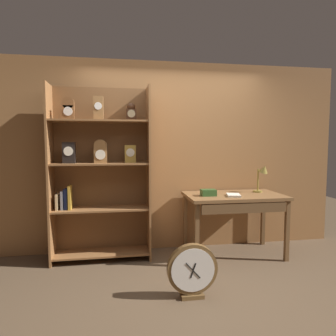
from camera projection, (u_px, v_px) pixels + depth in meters
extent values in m
plane|color=brown|center=(197.00, 294.00, 2.95)|extent=(10.00, 10.00, 0.00)
cube|color=#9E6B3D|center=(173.00, 157.00, 4.19)|extent=(4.80, 0.05, 2.60)
cube|color=brown|center=(51.00, 175.00, 3.64)|extent=(0.02, 0.37, 2.20)
cube|color=brown|center=(149.00, 173.00, 3.83)|extent=(0.03, 0.37, 2.20)
cube|color=brown|center=(102.00, 173.00, 3.91)|extent=(1.23, 0.01, 2.20)
cube|color=brown|center=(102.00, 253.00, 3.82)|extent=(1.18, 0.35, 0.02)
cube|color=brown|center=(102.00, 209.00, 3.77)|extent=(1.18, 0.35, 0.02)
cube|color=brown|center=(101.00, 164.00, 3.72)|extent=(1.18, 0.35, 0.02)
cube|color=brown|center=(100.00, 121.00, 3.68)|extent=(1.18, 0.35, 0.02)
cube|color=brown|center=(69.00, 113.00, 3.61)|extent=(0.14, 0.07, 0.17)
cylinder|color=brown|center=(68.00, 103.00, 3.60)|extent=(0.14, 0.07, 0.14)
cylinder|color=silver|center=(68.00, 111.00, 3.57)|extent=(0.11, 0.01, 0.11)
cube|color=black|center=(69.00, 153.00, 3.63)|extent=(0.15, 0.11, 0.26)
cylinder|color=silver|center=(68.00, 151.00, 3.57)|extent=(0.11, 0.01, 0.11)
cube|color=olive|center=(98.00, 108.00, 3.66)|extent=(0.12, 0.10, 0.29)
cylinder|color=white|center=(98.00, 106.00, 3.60)|extent=(0.09, 0.01, 0.09)
cube|color=olive|center=(101.00, 156.00, 3.71)|extent=(0.16, 0.09, 0.18)
cylinder|color=olive|center=(100.00, 146.00, 3.70)|extent=(0.16, 0.09, 0.16)
cylinder|color=silver|center=(100.00, 155.00, 3.66)|extent=(0.12, 0.01, 0.12)
cube|color=#472816|center=(131.00, 115.00, 3.76)|extent=(0.13, 0.11, 0.14)
sphere|color=#472816|center=(131.00, 107.00, 3.75)|extent=(0.10, 0.10, 0.10)
cylinder|color=#C6B78C|center=(131.00, 114.00, 3.70)|extent=(0.10, 0.01, 0.10)
cube|color=#B28C38|center=(130.00, 154.00, 3.78)|extent=(0.14, 0.08, 0.22)
cylinder|color=silver|center=(130.00, 153.00, 3.73)|extent=(0.10, 0.01, 0.10)
cube|color=tan|center=(57.00, 202.00, 3.66)|extent=(0.02, 0.17, 0.19)
cube|color=slate|center=(62.00, 200.00, 3.67)|extent=(0.03, 0.12, 0.23)
cube|color=#19234C|center=(66.00, 199.00, 3.69)|extent=(0.04, 0.13, 0.26)
cube|color=#B78C2D|center=(70.00, 197.00, 3.69)|extent=(0.03, 0.15, 0.30)
cube|color=brown|center=(234.00, 196.00, 3.93)|extent=(1.27, 0.74, 0.04)
cube|color=brown|center=(197.00, 235.00, 3.56)|extent=(0.05, 0.05, 0.78)
cube|color=brown|center=(287.00, 231.00, 3.75)|extent=(0.05, 0.05, 0.78)
cube|color=brown|center=(185.00, 222.00, 4.19)|extent=(0.05, 0.05, 0.78)
cube|color=brown|center=(263.00, 218.00, 4.37)|extent=(0.05, 0.05, 0.78)
cube|color=brown|center=(245.00, 208.00, 3.60)|extent=(1.08, 0.03, 0.12)
cylinder|color=olive|center=(258.00, 191.00, 4.11)|extent=(0.13, 0.13, 0.02)
cylinder|color=olive|center=(258.00, 180.00, 4.09)|extent=(0.02, 0.02, 0.30)
cone|color=olive|center=(264.00, 169.00, 4.04)|extent=(0.16, 0.18, 0.13)
cube|color=#2D5123|center=(208.00, 193.00, 3.82)|extent=(0.19, 0.13, 0.08)
cube|color=silver|center=(234.00, 195.00, 3.79)|extent=(0.21, 0.25, 0.02)
cube|color=brown|center=(192.00, 296.00, 2.87)|extent=(0.22, 0.11, 0.04)
cylinder|color=brown|center=(192.00, 269.00, 2.85)|extent=(0.49, 0.06, 0.49)
cylinder|color=silver|center=(193.00, 270.00, 2.82)|extent=(0.42, 0.01, 0.42)
cube|color=black|center=(193.00, 271.00, 2.82)|extent=(0.06, 0.01, 0.14)
cube|color=black|center=(193.00, 271.00, 2.81)|extent=(0.14, 0.01, 0.16)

